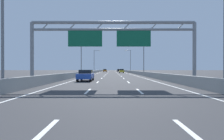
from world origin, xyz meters
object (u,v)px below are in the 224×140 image
object	(u,v)px
streetlamp_left_mid	(83,53)
streetlamp_right_far	(131,60)
streetlamp_right_near	(223,13)
blue_car	(86,75)
streetlamp_left_near	(7,14)
orange_car	(106,70)
yellow_car	(122,71)
sign_gantry	(113,36)
streetlamp_right_mid	(144,53)
streetlamp_left_far	(95,60)
white_car	(119,70)
black_car	(120,70)

from	to	relation	value
streetlamp_left_mid	streetlamp_right_far	xyz separation A→B (m)	(14.93, 33.86, 0.00)
streetlamp_right_near	blue_car	bearing A→B (deg)	133.83
streetlamp_left_near	streetlamp_left_mid	distance (m)	33.86
orange_car	yellow_car	world-z (taller)	yellow_car
sign_gantry	streetlamp_right_far	distance (m)	62.29
streetlamp_right_far	yellow_car	distance (m)	9.18
streetlamp_right_mid	streetlamp_left_far	distance (m)	37.00
white_car	yellow_car	xyz separation A→B (m)	(-0.14, -40.36, 0.02)
streetlamp_left_near	orange_car	bearing A→B (deg)	87.39
streetlamp_left_mid	white_car	size ratio (longest dim) A/B	2.06
white_car	orange_car	size ratio (longest dim) A/B	1.10
sign_gantry	streetlamp_left_mid	xyz separation A→B (m)	(-7.38, 27.97, 0.57)
white_car	streetlamp_left_near	bearing A→B (deg)	-96.31
streetlamp_right_near	orange_car	size ratio (longest dim) A/B	2.25
streetlamp_left_near	streetlamp_right_mid	world-z (taller)	same
streetlamp_right_mid	white_car	distance (m)	67.58
streetlamp_right_near	streetlamp_left_mid	xyz separation A→B (m)	(-14.93, 33.86, 0.00)
yellow_car	streetlamp_right_far	bearing A→B (deg)	60.59
sign_gantry	streetlamp_right_far	world-z (taller)	streetlamp_right_far
black_car	orange_car	size ratio (longest dim) A/B	1.11
streetlamp_left_near	yellow_car	size ratio (longest dim) A/B	2.09
sign_gantry	streetlamp_right_far	xyz separation A→B (m)	(7.55, 61.83, 0.57)
sign_gantry	streetlamp_left_far	distance (m)	62.27
white_car	blue_car	world-z (taller)	blue_car
orange_car	streetlamp_right_far	bearing A→B (deg)	-54.07
streetlamp_right_near	black_car	size ratio (longest dim) A/B	2.03
streetlamp_left_mid	streetlamp_right_mid	xyz separation A→B (m)	(14.93, 0.00, 0.00)
sign_gantry	blue_car	xyz separation A→B (m)	(-3.43, 5.55, -4.09)
streetlamp_right_far	streetlamp_right_near	bearing A→B (deg)	-90.00
orange_car	streetlamp_left_near	bearing A→B (deg)	-92.61
white_car	yellow_car	distance (m)	40.36
sign_gantry	yellow_car	world-z (taller)	sign_gantry
streetlamp_right_mid	orange_car	distance (m)	50.69
sign_gantry	white_car	size ratio (longest dim) A/B	3.59
orange_car	blue_car	bearing A→B (deg)	-89.87
streetlamp_right_mid	white_car	bearing A→B (deg)	93.18
streetlamp_right_near	streetlamp_left_far	xyz separation A→B (m)	(-14.93, 67.72, 0.00)
streetlamp_right_near	orange_car	distance (m)	83.96
sign_gantry	streetlamp_left_near	xyz separation A→B (m)	(-7.38, -5.89, 0.57)
streetlamp_left_near	streetlamp_right_near	world-z (taller)	same
streetlamp_right_mid	blue_car	xyz separation A→B (m)	(-10.98, -22.42, -4.66)
sign_gantry	black_car	distance (m)	88.51
streetlamp_left_near	black_car	bearing A→B (deg)	83.25
white_car	sign_gantry	bearing A→B (deg)	-92.29
sign_gantry	yellow_car	distance (m)	55.20
white_car	orange_car	world-z (taller)	orange_car
streetlamp_right_far	white_car	world-z (taller)	streetlamp_right_far
streetlamp_right_mid	blue_car	world-z (taller)	streetlamp_right_mid
streetlamp_left_near	streetlamp_left_mid	size ratio (longest dim) A/B	1.00
sign_gantry	black_car	xyz separation A→B (m)	(3.78, 88.34, -4.05)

